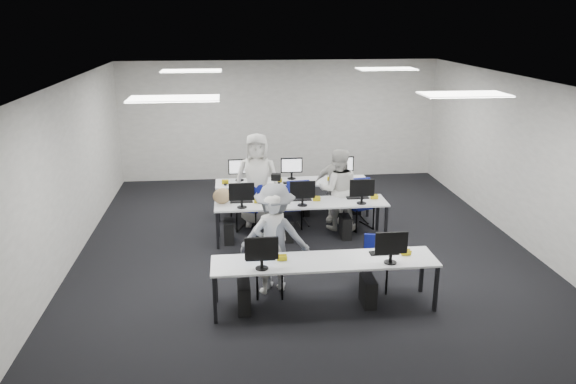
{
  "coord_description": "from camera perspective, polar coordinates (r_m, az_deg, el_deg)",
  "views": [
    {
      "loc": [
        -1.28,
        -9.58,
        4.03
      ],
      "look_at": [
        -0.26,
        0.01,
        1.0
      ],
      "focal_mm": 35.0,
      "sensor_mm": 36.0,
      "label": 1
    }
  ],
  "objects": [
    {
      "name": "equipment_mid",
      "position": [
        10.49,
        0.3,
        -3.06
      ],
      "size": [
        2.91,
        0.41,
        1.19
      ],
      "color": "white",
      "rests_on": "desk_mid"
    },
    {
      "name": "photographer",
      "position": [
        8.53,
        -1.34,
        -4.56
      ],
      "size": [
        1.19,
        0.83,
        1.67
      ],
      "primitive_type": "imported",
      "rotation": [
        0.0,
        0.0,
        2.93
      ],
      "color": "gray",
      "rests_on": "ground"
    },
    {
      "name": "equipment_front",
      "position": [
        8.12,
        2.36,
        -9.45
      ],
      "size": [
        2.51,
        0.41,
        1.19
      ],
      "color": "#0C3DA4",
      "rests_on": "desk_front"
    },
    {
      "name": "equipment_back",
      "position": [
        11.88,
        1.37,
        -0.57
      ],
      "size": [
        2.91,
        0.41,
        1.19
      ],
      "color": "white",
      "rests_on": "desk_back"
    },
    {
      "name": "chair_0",
      "position": [
        8.57,
        -1.89,
        -8.65
      ],
      "size": [
        0.43,
        0.47,
        0.83
      ],
      "rotation": [
        0.0,
        0.0,
        -0.06
      ],
      "color": "navy",
      "rests_on": "ground"
    },
    {
      "name": "desk_mid",
      "position": [
        10.42,
        1.34,
        -1.32
      ],
      "size": [
        3.2,
        0.7,
        0.73
      ],
      "color": "white",
      "rests_on": "ground"
    },
    {
      "name": "desk_front",
      "position": [
        8.03,
        3.73,
        -7.26
      ],
      "size": [
        3.2,
        0.7,
        0.73
      ],
      "color": "white",
      "rests_on": "ground"
    },
    {
      "name": "chair_4",
      "position": [
        11.22,
        7.18,
        -2.22
      ],
      "size": [
        0.58,
        0.6,
        0.89
      ],
      "rotation": [
        0.0,
        0.0,
        0.37
      ],
      "color": "navy",
      "rests_on": "ground"
    },
    {
      "name": "student_3",
      "position": [
        11.37,
        4.83,
        0.62
      ],
      "size": [
        0.95,
        0.66,
        1.5
      ],
      "primitive_type": "imported",
      "rotation": [
        0.0,
        0.0,
        -0.37
      ],
      "color": "silver",
      "rests_on": "ground"
    },
    {
      "name": "chair_3",
      "position": [
        11.17,
        0.25,
        -2.3
      ],
      "size": [
        0.44,
        0.47,
        0.82
      ],
      "rotation": [
        0.0,
        0.0,
        0.1
      ],
      "color": "navy",
      "rests_on": "ground"
    },
    {
      "name": "chair_1",
      "position": [
        8.84,
        8.83,
        -8.04
      ],
      "size": [
        0.5,
        0.53,
        0.81
      ],
      "rotation": [
        0.0,
        0.0,
        -0.28
      ],
      "color": "navy",
      "rests_on": "ground"
    },
    {
      "name": "dslr_camera",
      "position": [
        8.41,
        -1.22,
        1.53
      ],
      "size": [
        0.17,
        0.21,
        0.1
      ],
      "primitive_type": "cube",
      "rotation": [
        0.0,
        0.0,
        2.93
      ],
      "color": "black",
      "rests_on": "photographer"
    },
    {
      "name": "chair_5",
      "position": [
        11.25,
        -4.6,
        -2.17
      ],
      "size": [
        0.51,
        0.53,
        0.84
      ],
      "rotation": [
        0.0,
        0.0,
        0.25
      ],
      "color": "navy",
      "rests_on": "ground"
    },
    {
      "name": "chair_6",
      "position": [
        11.33,
        0.82,
        -1.77
      ],
      "size": [
        0.51,
        0.55,
        0.96
      ],
      "rotation": [
        0.0,
        0.0,
        0.08
      ],
      "color": "navy",
      "rests_on": "ground"
    },
    {
      "name": "chair_2",
      "position": [
        11.06,
        -3.89,
        -2.44
      ],
      "size": [
        0.57,
        0.59,
        0.88
      ],
      "rotation": [
        0.0,
        0.0,
        -0.37
      ],
      "color": "navy",
      "rests_on": "ground"
    },
    {
      "name": "student_1",
      "position": [
        10.95,
        5.14,
        0.25
      ],
      "size": [
        0.85,
        0.69,
        1.61
      ],
      "primitive_type": "imported",
      "rotation": [
        0.0,
        0.0,
        3.03
      ],
      "color": "silver",
      "rests_on": "ground"
    },
    {
      "name": "ceiling_panels",
      "position": [
        9.72,
        1.59,
        11.27
      ],
      "size": [
        5.2,
        4.6,
        0.02
      ],
      "color": "white",
      "rests_on": "room"
    },
    {
      "name": "chair_7",
      "position": [
        11.54,
        6.79,
        -1.51
      ],
      "size": [
        0.52,
        0.56,
        0.98
      ],
      "rotation": [
        0.0,
        0.0,
        0.08
      ],
      "color": "navy",
      "rests_on": "ground"
    },
    {
      "name": "student_0",
      "position": [
        8.41,
        -1.73,
        -5.27
      ],
      "size": [
        0.67,
        0.57,
        1.57
      ],
      "primitive_type": "imported",
      "rotation": [
        0.0,
        0.0,
        3.56
      ],
      "color": "silver",
      "rests_on": "ground"
    },
    {
      "name": "desk_back",
      "position": [
        11.74,
        0.46,
        0.86
      ],
      "size": [
        3.2,
        0.7,
        0.73
      ],
      "color": "white",
      "rests_on": "ground"
    },
    {
      "name": "student_2",
      "position": [
        11.15,
        -3.15,
        1.27
      ],
      "size": [
        0.98,
        0.7,
        1.86
      ],
      "primitive_type": "imported",
      "rotation": [
        0.0,
        0.0,
        -0.13
      ],
      "color": "silver",
      "rests_on": "ground"
    },
    {
      "name": "handbag",
      "position": [
        10.36,
        -6.7,
        -0.4
      ],
      "size": [
        0.4,
        0.31,
        0.29
      ],
      "primitive_type": "ellipsoid",
      "rotation": [
        0.0,
        0.0,
        0.27
      ],
      "color": "#8C6548",
      "rests_on": "desk_mid"
    },
    {
      "name": "room",
      "position": [
        9.99,
        1.52,
        2.77
      ],
      "size": [
        9.0,
        9.02,
        3.0
      ],
      "color": "black",
      "rests_on": "ground"
    }
  ]
}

